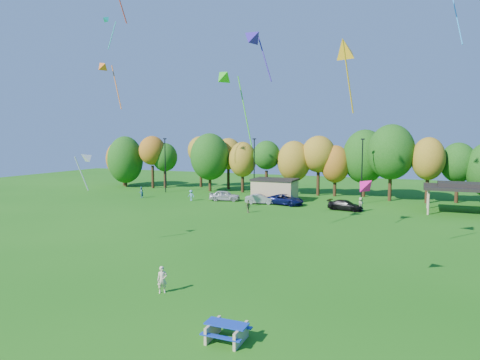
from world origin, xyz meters
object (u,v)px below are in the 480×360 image
at_px(car_a, 225,196).
at_px(car_b, 260,199).
at_px(kite_flyer, 162,280).
at_px(picnic_table, 227,330).
at_px(car_c, 285,200).
at_px(car_d, 345,205).

height_order(car_a, car_b, car_a).
bearing_deg(car_b, kite_flyer, 175.55).
bearing_deg(picnic_table, car_c, 102.68).
bearing_deg(car_b, car_c, -96.22).
height_order(car_a, car_c, car_a).
height_order(picnic_table, car_c, car_c).
xyz_separation_m(picnic_table, car_c, (-9.10, 38.91, 0.23)).
bearing_deg(kite_flyer, car_c, 56.69).
distance_m(car_b, car_d, 11.81).
relative_size(picnic_table, car_d, 0.44).
bearing_deg(car_b, car_d, -108.47).
relative_size(car_b, car_c, 0.80).
bearing_deg(car_a, car_d, -109.23).
distance_m(picnic_table, car_d, 37.69).
bearing_deg(picnic_table, car_a, 114.69).
height_order(car_a, car_d, car_a).
height_order(car_b, car_d, car_b).
bearing_deg(car_a, picnic_table, -169.31).
relative_size(car_a, car_b, 1.08).
relative_size(kite_flyer, car_d, 0.36).
distance_m(picnic_table, kite_flyer, 7.27).
distance_m(kite_flyer, car_d, 34.11).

